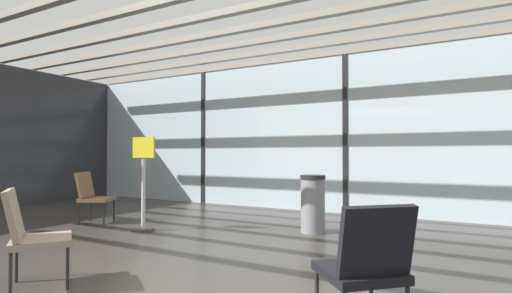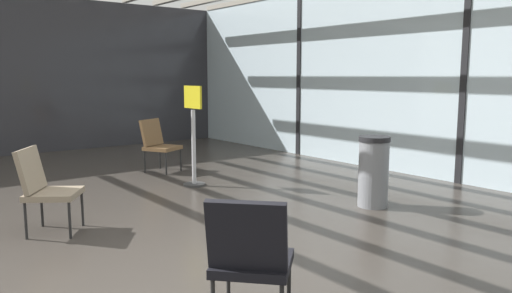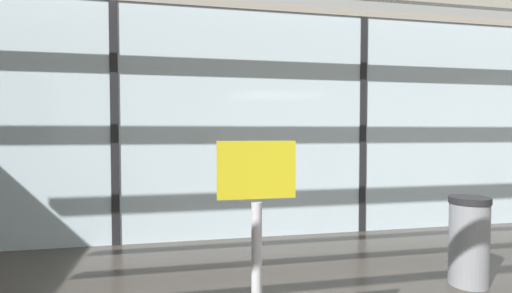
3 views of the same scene
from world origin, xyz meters
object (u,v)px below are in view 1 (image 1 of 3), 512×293
Objects in this scene: trash_bin at (313,204)px; info_sign at (143,186)px; lounge_chair_1 at (30,231)px; lounge_chair_0 at (366,262)px; parked_airplane at (432,118)px; lounge_chair_2 at (92,194)px.

trash_bin is 2.61m from info_sign.
lounge_chair_1 is at bearing -67.23° from info_sign.
lounge_chair_0 is 0.60× the size of info_sign.
parked_airplane is 8.93× the size of info_sign.
lounge_chair_2 is 1.01× the size of trash_bin.
lounge_chair_2 is at bearing -121.70° from parked_airplane.
lounge_chair_0 is 5.44m from lounge_chair_2.
lounge_chair_2 is at bearing -63.33° from lounge_chair_0.
trash_bin is (1.37, 3.43, -0.06)m from lounge_chair_1.
parked_airplane is at bearing 65.93° from info_sign.
lounge_chair_0 is 4.22m from info_sign.
trash_bin is at bearing -77.05° from lounge_chair_1.
lounge_chair_1 is 1.01× the size of trash_bin.
info_sign is (-0.97, 2.31, 0.18)m from lounge_chair_1.
lounge_chair_1 is 3.29m from lounge_chair_2.
lounge_chair_1 is at bearing -164.01° from lounge_chair_2.
lounge_chair_0 is at bearing -138.22° from lounge_chair_2.
info_sign is at bearing -121.16° from lounge_chair_2.
trash_bin is (3.63, 1.04, -0.06)m from lounge_chair_2.
lounge_chair_2 is at bearing -11.90° from lounge_chair_1.
lounge_chair_0 is 1.00× the size of lounge_chair_2.
lounge_chair_2 is (-5.08, 1.93, 0.00)m from lounge_chair_0.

